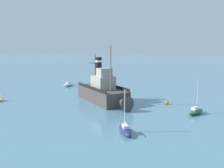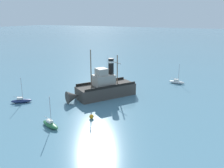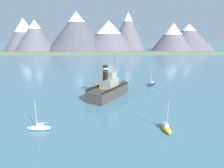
# 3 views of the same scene
# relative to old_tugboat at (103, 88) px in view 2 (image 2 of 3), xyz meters

# --- Properties ---
(ground_plane) EXTENTS (600.00, 600.00, 0.00)m
(ground_plane) POSITION_rel_old_tugboat_xyz_m (-1.11, -0.96, -1.83)
(ground_plane) COLOR teal
(old_tugboat) EXTENTS (10.46, 14.02, 9.90)m
(old_tugboat) POSITION_rel_old_tugboat_xyz_m (0.00, 0.00, 0.00)
(old_tugboat) COLOR #423D38
(old_tugboat) RESTS_ON ground
(sailboat_navy) EXTENTS (3.63, 3.27, 4.90)m
(sailboat_navy) POSITION_rel_old_tugboat_xyz_m (12.24, 10.26, -1.40)
(sailboat_navy) COLOR navy
(sailboat_navy) RESTS_ON ground
(sailboat_green) EXTENTS (3.95, 2.22, 4.90)m
(sailboat_green) POSITION_rel_old_tugboat_xyz_m (0.27, 15.64, -1.40)
(sailboat_green) COLOR #286B3D
(sailboat_green) RESTS_ON ground
(sailboat_yellow) EXTENTS (1.34, 3.86, 4.90)m
(sailboat_yellow) POSITION_rel_old_tugboat_xyz_m (8.75, -17.37, -1.40)
(sailboat_yellow) COLOR gold
(sailboat_yellow) RESTS_ON ground
(sailboat_white) EXTENTS (3.81, 1.12, 4.90)m
(sailboat_white) POSITION_rel_old_tugboat_xyz_m (-11.13, -16.94, -1.40)
(sailboat_white) COLOR white
(sailboat_white) RESTS_ON ground
(mooring_buoy) EXTENTS (0.72, 0.72, 0.72)m
(mooring_buoy) POSITION_rel_old_tugboat_xyz_m (-3.61, 10.31, -1.47)
(mooring_buoy) COLOR orange
(mooring_buoy) RESTS_ON ground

